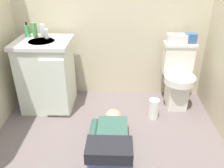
{
  "coord_description": "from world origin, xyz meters",
  "views": [
    {
      "loc": [
        0.11,
        -1.75,
        1.59
      ],
      "look_at": [
        0.03,
        0.38,
        0.45
      ],
      "focal_mm": 37.61,
      "sensor_mm": 36.0,
      "label": 1
    }
  ],
  "objects_px": {
    "person_plumber": "(111,146)",
    "paper_towel_roll": "(154,109)",
    "tissue_box": "(177,39)",
    "bottle_clear": "(46,34)",
    "vanity_cabinet": "(47,74)",
    "faucet": "(45,32)",
    "soap_dispenser": "(27,31)",
    "bottle_green": "(35,30)",
    "toiletry_bag": "(191,38)",
    "toilet": "(178,77)",
    "bottle_white": "(43,31)"
  },
  "relations": [
    {
      "from": "soap_dispenser",
      "to": "bottle_clear",
      "type": "xyz_separation_m",
      "value": [
        0.22,
        -0.04,
        -0.02
      ]
    },
    {
      "from": "person_plumber",
      "to": "bottle_green",
      "type": "xyz_separation_m",
      "value": [
        -0.88,
        0.99,
        0.73
      ]
    },
    {
      "from": "person_plumber",
      "to": "toiletry_bag",
      "type": "relative_size",
      "value": 8.59
    },
    {
      "from": "toilet",
      "to": "paper_towel_roll",
      "type": "distance_m",
      "value": 0.5
    },
    {
      "from": "toilet",
      "to": "soap_dispenser",
      "type": "height_order",
      "value": "soap_dispenser"
    },
    {
      "from": "vanity_cabinet",
      "to": "bottle_green",
      "type": "relative_size",
      "value": 4.96
    },
    {
      "from": "toilet",
      "to": "bottle_green",
      "type": "xyz_separation_m",
      "value": [
        -1.63,
        0.01,
        0.53
      ]
    },
    {
      "from": "toilet",
      "to": "person_plumber",
      "type": "bearing_deg",
      "value": -127.43
    },
    {
      "from": "person_plumber",
      "to": "paper_towel_roll",
      "type": "distance_m",
      "value": 0.8
    },
    {
      "from": "person_plumber",
      "to": "toiletry_bag",
      "type": "distance_m",
      "value": 1.51
    },
    {
      "from": "vanity_cabinet",
      "to": "faucet",
      "type": "relative_size",
      "value": 8.2
    },
    {
      "from": "tissue_box",
      "to": "paper_towel_roll",
      "type": "relative_size",
      "value": 0.93
    },
    {
      "from": "tissue_box",
      "to": "paper_towel_roll",
      "type": "bearing_deg",
      "value": -121.88
    },
    {
      "from": "bottle_white",
      "to": "toilet",
      "type": "bearing_deg",
      "value": -1.4
    },
    {
      "from": "vanity_cabinet",
      "to": "faucet",
      "type": "height_order",
      "value": "faucet"
    },
    {
      "from": "faucet",
      "to": "tissue_box",
      "type": "relative_size",
      "value": 0.45
    },
    {
      "from": "faucet",
      "to": "person_plumber",
      "type": "relative_size",
      "value": 0.09
    },
    {
      "from": "bottle_white",
      "to": "paper_towel_roll",
      "type": "distance_m",
      "value": 1.51
    },
    {
      "from": "bottle_green",
      "to": "bottle_clear",
      "type": "height_order",
      "value": "bottle_green"
    },
    {
      "from": "faucet",
      "to": "bottle_white",
      "type": "xyz_separation_m",
      "value": [
        -0.02,
        -0.01,
        0.02
      ]
    },
    {
      "from": "bottle_green",
      "to": "toiletry_bag",
      "type": "bearing_deg",
      "value": 2.71
    },
    {
      "from": "toiletry_bag",
      "to": "soap_dispenser",
      "type": "height_order",
      "value": "soap_dispenser"
    },
    {
      "from": "toilet",
      "to": "faucet",
      "type": "relative_size",
      "value": 7.5
    },
    {
      "from": "soap_dispenser",
      "to": "bottle_clear",
      "type": "height_order",
      "value": "soap_dispenser"
    },
    {
      "from": "person_plumber",
      "to": "bottle_clear",
      "type": "relative_size",
      "value": 10.48
    },
    {
      "from": "person_plumber",
      "to": "bottle_green",
      "type": "distance_m",
      "value": 1.51
    },
    {
      "from": "vanity_cabinet",
      "to": "tissue_box",
      "type": "relative_size",
      "value": 3.73
    },
    {
      "from": "soap_dispenser",
      "to": "bottle_clear",
      "type": "bearing_deg",
      "value": -10.5
    },
    {
      "from": "vanity_cabinet",
      "to": "bottle_white",
      "type": "distance_m",
      "value": 0.49
    },
    {
      "from": "bottle_green",
      "to": "bottle_clear",
      "type": "relative_size",
      "value": 1.63
    },
    {
      "from": "person_plumber",
      "to": "tissue_box",
      "type": "bearing_deg",
      "value": 56.63
    },
    {
      "from": "tissue_box",
      "to": "bottle_clear",
      "type": "height_order",
      "value": "bottle_clear"
    },
    {
      "from": "toiletry_bag",
      "to": "faucet",
      "type": "bearing_deg",
      "value": -178.39
    },
    {
      "from": "toilet",
      "to": "tissue_box",
      "type": "height_order",
      "value": "tissue_box"
    },
    {
      "from": "vanity_cabinet",
      "to": "toiletry_bag",
      "type": "height_order",
      "value": "toiletry_bag"
    },
    {
      "from": "tissue_box",
      "to": "bottle_clear",
      "type": "distance_m",
      "value": 1.45
    },
    {
      "from": "bottle_green",
      "to": "paper_towel_roll",
      "type": "height_order",
      "value": "bottle_green"
    },
    {
      "from": "faucet",
      "to": "toiletry_bag",
      "type": "height_order",
      "value": "faucet"
    },
    {
      "from": "toilet",
      "to": "vanity_cabinet",
      "type": "xyz_separation_m",
      "value": [
        -1.52,
        -0.1,
        0.05
      ]
    },
    {
      "from": "person_plumber",
      "to": "tissue_box",
      "type": "relative_size",
      "value": 4.84
    },
    {
      "from": "toiletry_bag",
      "to": "paper_towel_roll",
      "type": "distance_m",
      "value": 0.9
    },
    {
      "from": "toilet",
      "to": "vanity_cabinet",
      "type": "bearing_deg",
      "value": -176.19
    },
    {
      "from": "vanity_cabinet",
      "to": "soap_dispenser",
      "type": "relative_size",
      "value": 4.94
    },
    {
      "from": "tissue_box",
      "to": "person_plumber",
      "type": "bearing_deg",
      "value": -123.37
    },
    {
      "from": "vanity_cabinet",
      "to": "soap_dispenser",
      "type": "xyz_separation_m",
      "value": [
        -0.19,
        0.13,
        0.47
      ]
    },
    {
      "from": "tissue_box",
      "to": "paper_towel_roll",
      "type": "distance_m",
      "value": 0.84
    },
    {
      "from": "toilet",
      "to": "soap_dispenser",
      "type": "distance_m",
      "value": 1.79
    },
    {
      "from": "vanity_cabinet",
      "to": "paper_towel_roll",
      "type": "distance_m",
      "value": 1.28
    },
    {
      "from": "toilet",
      "to": "toiletry_bag",
      "type": "distance_m",
      "value": 0.46
    },
    {
      "from": "soap_dispenser",
      "to": "person_plumber",
      "type": "bearing_deg",
      "value": -46.21
    }
  ]
}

